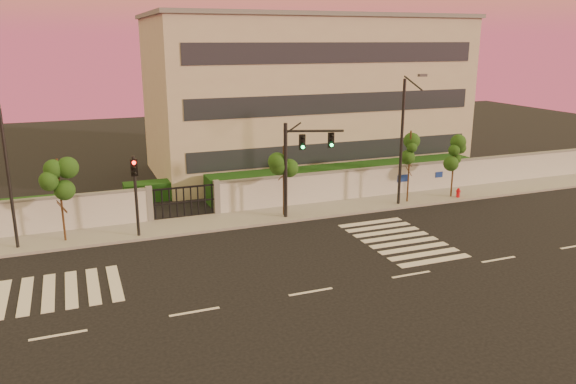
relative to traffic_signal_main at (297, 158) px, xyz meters
name	(u,v)px	position (x,y,z in m)	size (l,w,h in m)	color
ground	(311,292)	(-3.35, -9.77, -3.64)	(120.00, 120.00, 0.00)	black
sidewalk	(240,219)	(-3.35, 0.73, -3.57)	(60.00, 3.00, 0.15)	gray
perimeter_wall	(234,197)	(-3.25, 2.23, -2.57)	(60.00, 0.36, 2.20)	#BBBDC3
hedge_row	(238,188)	(-2.19, 4.97, -2.83)	(41.00, 4.25, 1.80)	#123911
institutional_building	(305,94)	(5.65, 12.22, 2.51)	(24.40, 12.40, 12.25)	#B9AF9D
road_markings	(249,265)	(-4.93, -6.01, -3.63)	(57.00, 7.62, 0.02)	silver
street_tree_c	(60,181)	(-13.00, 0.46, -0.31)	(1.39, 1.11, 4.54)	#382314
street_tree_d	(284,165)	(-0.66, 0.43, -0.43)	(1.52, 1.21, 4.37)	#382314
street_tree_e	(410,150)	(7.89, 0.22, -0.11)	(1.32, 1.05, 4.81)	#382314
street_tree_f	(454,153)	(11.34, 0.20, -0.52)	(1.39, 1.11, 4.24)	#382314
traffic_signal_main	(297,158)	(0.00, 0.00, 0.00)	(3.58, 1.27, 5.77)	black
traffic_signal_secondary	(135,187)	(-9.32, -0.24, -0.77)	(0.35, 0.34, 4.52)	black
streetlight_west	(8,173)	(-15.30, 0.05, 0.43)	(0.45, 1.82, 7.55)	black
streetlight_east	(403,136)	(7.06, -0.21, 0.93)	(0.50, 2.03, 8.46)	black
fire_hydrant	(458,194)	(11.60, -0.20, -3.25)	(0.31, 0.29, 0.78)	red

